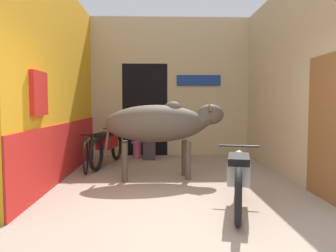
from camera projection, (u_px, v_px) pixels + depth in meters
ground_plane at (187, 223)px, 3.81m from camera, size 30.00×30.00×0.00m
wall_left_shopfront at (59, 83)px, 6.12m from camera, size 0.25×5.04×3.67m
wall_back_with_doorway at (159, 97)px, 9.01m from camera, size 4.20×0.93×3.67m
wall_right_with_door at (290, 82)px, 6.22m from camera, size 0.22×5.04×3.67m
cow at (161, 124)px, 6.05m from camera, size 2.26×0.90×1.43m
motorcycle_near at (239, 175)px, 4.36m from camera, size 0.70×1.98×0.78m
motorcycle_far at (107, 145)px, 7.39m from camera, size 0.62×2.02×0.80m
bicycle at (89, 153)px, 6.91m from camera, size 0.44×1.77×0.71m
shopkeeper_seated at (149, 135)px, 8.16m from camera, size 0.44×0.33×1.20m
plastic_stool at (137, 149)px, 8.37m from camera, size 0.29×0.29×0.42m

